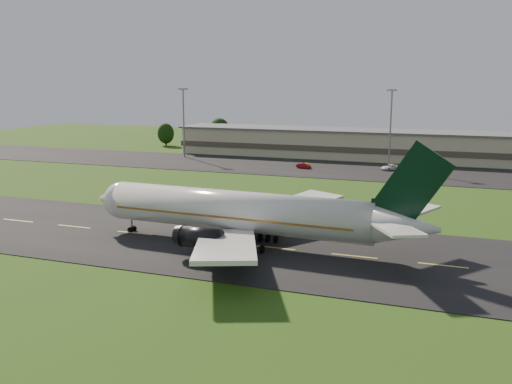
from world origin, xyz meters
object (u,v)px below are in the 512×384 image
(light_mast_west, at_px, (184,114))
(service_vehicle_b, at_px, (304,166))
(service_vehicle_a, at_px, (307,165))
(light_mast_centre, at_px, (391,119))
(terminal, at_px, (402,146))
(airliner, at_px, (243,213))
(service_vehicle_c, at_px, (390,167))

(light_mast_west, xyz_separation_m, service_vehicle_b, (39.43, -9.37, -12.00))
(light_mast_west, distance_m, service_vehicle_a, 42.14)
(service_vehicle_b, bearing_deg, service_vehicle_a, 5.56)
(light_mast_west, relative_size, light_mast_centre, 1.00)
(light_mast_centre, height_order, service_vehicle_b, light_mast_centre)
(light_mast_centre, xyz_separation_m, service_vehicle_b, (-20.57, -9.37, -12.00))
(terminal, relative_size, service_vehicle_b, 37.17)
(light_mast_west, bearing_deg, airliner, -57.78)
(service_vehicle_a, xyz_separation_m, service_vehicle_b, (-0.30, -2.16, 0.05))
(service_vehicle_a, xyz_separation_m, service_vehicle_c, (21.19, 2.79, 0.12))
(service_vehicle_a, relative_size, service_vehicle_b, 0.89)
(light_mast_west, xyz_separation_m, service_vehicle_a, (39.73, -7.21, -12.05))
(terminal, bearing_deg, service_vehicle_b, -130.70)
(airliner, xyz_separation_m, service_vehicle_a, (-10.71, 72.83, -3.97))
(light_mast_west, height_order, light_mast_centre, same)
(service_vehicle_b, relative_size, service_vehicle_c, 0.76)
(light_mast_west, distance_m, service_vehicle_c, 62.23)
(airliner, relative_size, service_vehicle_a, 14.86)
(light_mast_west, bearing_deg, service_vehicle_a, -10.28)
(airliner, height_order, service_vehicle_b, airliner)
(airliner, bearing_deg, terminal, 85.71)
(airliner, height_order, service_vehicle_c, airliner)
(airliner, height_order, terminal, airliner)
(terminal, bearing_deg, service_vehicle_c, -91.35)
(terminal, relative_size, light_mast_centre, 7.13)
(light_mast_centre, relative_size, service_vehicle_a, 5.89)
(terminal, height_order, service_vehicle_b, terminal)
(airliner, distance_m, service_vehicle_c, 76.43)
(service_vehicle_a, bearing_deg, airliner, -111.29)
(service_vehicle_b, bearing_deg, airliner, -157.70)
(light_mast_centre, bearing_deg, light_mast_west, 180.00)
(airliner, relative_size, terminal, 0.35)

